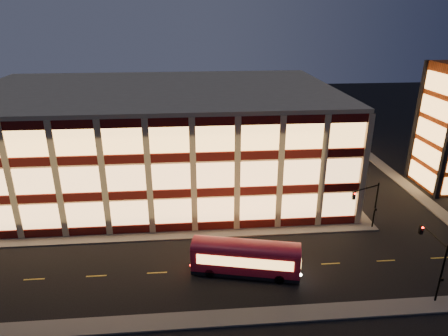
{
  "coord_description": "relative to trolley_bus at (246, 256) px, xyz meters",
  "views": [
    {
      "loc": [
        1.84,
        -39.93,
        24.74
      ],
      "look_at": [
        6.01,
        8.0,
        5.57
      ],
      "focal_mm": 32.0,
      "sensor_mm": 36.0,
      "label": 1
    }
  ],
  "objects": [
    {
      "name": "sidewalk_office_south",
      "position": [
        -9.89,
        7.75,
        -1.93
      ],
      "size": [
        54.0,
        2.0,
        0.15
      ],
      "primitive_type": "cube",
      "color": "#514F4C",
      "rests_on": "ground"
    },
    {
      "name": "traffic_signal_near",
      "position": [
        16.61,
        -4.28,
        2.13
      ],
      "size": [
        0.32,
        4.45,
        6.0
      ],
      "color": "black",
      "rests_on": "ground"
    },
    {
      "name": "office_building",
      "position": [
        -9.81,
        23.67,
        5.25
      ],
      "size": [
        50.45,
        30.45,
        14.5
      ],
      "color": "tan",
      "rests_on": "ground"
    },
    {
      "name": "traffic_signal_far",
      "position": [
        15.32,
        6.99,
        2.11
      ],
      "size": [
        3.79,
        1.87,
        6.0
      ],
      "color": "black",
      "rests_on": "ground"
    },
    {
      "name": "sidewalk_tower_west",
      "position": [
        27.11,
        23.75,
        -1.93
      ],
      "size": [
        2.0,
        30.0,
        0.15
      ],
      "primitive_type": "cube",
      "color": "#514F4C",
      "rests_on": "ground"
    },
    {
      "name": "trolley_bus",
      "position": [
        0.0,
        0.0,
        0.0
      ],
      "size": [
        10.99,
        5.02,
        3.61
      ],
      "rotation": [
        0.0,
        0.0,
        -0.23
      ],
      "color": "maroon",
      "rests_on": "ground"
    },
    {
      "name": "ground",
      "position": [
        -6.89,
        6.75,
        -2.0
      ],
      "size": [
        200.0,
        200.0,
        0.0
      ],
      "primitive_type": "plane",
      "color": "black",
      "rests_on": "ground"
    },
    {
      "name": "sidewalk_office_east",
      "position": [
        16.11,
        23.75,
        -1.93
      ],
      "size": [
        2.0,
        30.0,
        0.15
      ],
      "primitive_type": "cube",
      "color": "#514F4C",
      "rests_on": "ground"
    },
    {
      "name": "sidewalk_near",
      "position": [
        -6.89,
        -6.25,
        -1.93
      ],
      "size": [
        100.0,
        2.0,
        0.15
      ],
      "primitive_type": "cube",
      "color": "#514F4C",
      "rests_on": "ground"
    }
  ]
}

